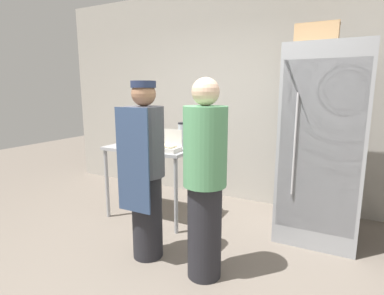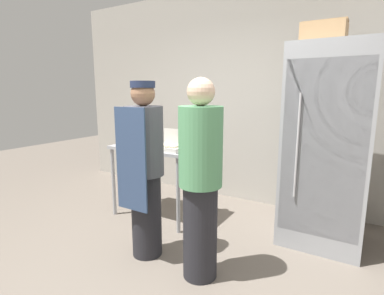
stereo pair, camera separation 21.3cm
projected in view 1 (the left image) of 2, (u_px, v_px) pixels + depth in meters
The scene contains 9 objects.
ground_plane at pixel (168, 293), 2.33m from camera, with size 14.00×14.00×0.00m, color #6B6056.
back_wall at pixel (255, 97), 4.09m from camera, with size 6.40×0.12×2.94m, color #ADA89E.
refrigerator at pixel (321, 146), 3.08m from camera, with size 0.78×0.74×1.99m.
prep_counter at pixel (152, 156), 3.62m from camera, with size 1.06×0.61×0.89m.
donut_box at pixel (167, 147), 3.31m from camera, with size 0.29×0.20×0.24m.
blender_pitcher at pixel (182, 135), 3.63m from camera, with size 0.11×0.11×0.29m.
cardboard_storage_box at pixel (317, 35), 3.02m from camera, with size 0.41×0.33×0.23m.
person_baker at pixel (145, 169), 2.71m from camera, with size 0.35×0.36×1.64m.
person_customer at pixel (205, 180), 2.41m from camera, with size 0.35×0.35×1.65m.
Camera 1 is at (1.10, -1.77, 1.55)m, focal length 28.00 mm.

